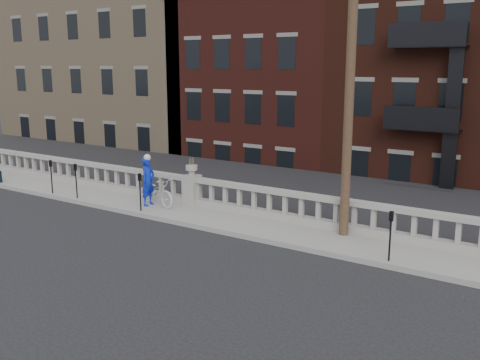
# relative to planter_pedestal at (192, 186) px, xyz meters

# --- Properties ---
(ground) EXTENTS (120.00, 120.00, 0.00)m
(ground) POSITION_rel_planter_pedestal_xyz_m (0.00, -3.95, -0.83)
(ground) COLOR black
(ground) RESTS_ON ground
(sidewalk) EXTENTS (32.00, 2.20, 0.15)m
(sidewalk) POSITION_rel_planter_pedestal_xyz_m (0.00, -0.95, -0.76)
(sidewalk) COLOR gray
(sidewalk) RESTS_ON ground
(balustrade) EXTENTS (28.00, 0.34, 1.03)m
(balustrade) POSITION_rel_planter_pedestal_xyz_m (0.00, 0.00, -0.19)
(balustrade) COLOR gray
(balustrade) RESTS_ON sidewalk
(planter_pedestal) EXTENTS (0.55, 0.55, 1.76)m
(planter_pedestal) POSITION_rel_planter_pedestal_xyz_m (0.00, 0.00, 0.00)
(planter_pedestal) COLOR gray
(planter_pedestal) RESTS_ON sidewalk
(lower_level) EXTENTS (80.00, 44.00, 20.80)m
(lower_level) POSITION_rel_planter_pedestal_xyz_m (0.56, 19.09, 1.80)
(lower_level) COLOR #605E59
(lower_level) RESTS_ON ground
(utility_pole) EXTENTS (1.60, 0.28, 10.00)m
(utility_pole) POSITION_rel_planter_pedestal_xyz_m (6.20, -0.35, 4.41)
(utility_pole) COLOR #422D1E
(utility_pole) RESTS_ON sidewalk
(parking_meter_a) EXTENTS (0.10, 0.09, 1.36)m
(parking_meter_a) POSITION_rel_planter_pedestal_xyz_m (-5.80, -1.80, 0.17)
(parking_meter_a) COLOR black
(parking_meter_a) RESTS_ON sidewalk
(parking_meter_b) EXTENTS (0.10, 0.09, 1.36)m
(parking_meter_b) POSITION_rel_planter_pedestal_xyz_m (-4.30, -1.80, 0.17)
(parking_meter_b) COLOR black
(parking_meter_b) RESTS_ON sidewalk
(parking_meter_c) EXTENTS (0.10, 0.09, 1.36)m
(parking_meter_c) POSITION_rel_planter_pedestal_xyz_m (-0.90, -1.80, 0.17)
(parking_meter_c) COLOR black
(parking_meter_c) RESTS_ON sidewalk
(parking_meter_d) EXTENTS (0.10, 0.09, 1.36)m
(parking_meter_d) POSITION_rel_planter_pedestal_xyz_m (8.09, -1.80, 0.17)
(parking_meter_d) COLOR black
(parking_meter_d) RESTS_ON sidewalk
(bicycle) EXTENTS (2.08, 1.15, 1.04)m
(bicycle) POSITION_rel_planter_pedestal_xyz_m (-0.98, -0.86, -0.16)
(bicycle) COLOR silver
(bicycle) RESTS_ON sidewalk
(cyclist) EXTENTS (0.50, 0.70, 1.81)m
(cyclist) POSITION_rel_planter_pedestal_xyz_m (-1.22, -1.05, 0.22)
(cyclist) COLOR #0C25BC
(cyclist) RESTS_ON sidewalk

